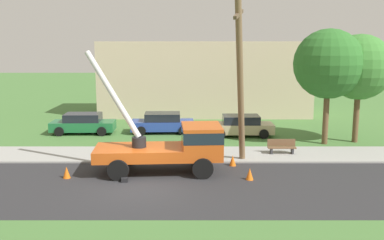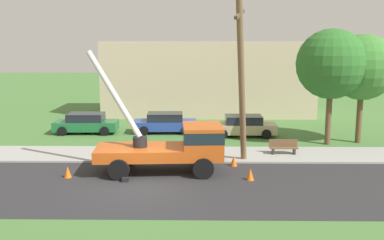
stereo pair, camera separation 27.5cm
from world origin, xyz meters
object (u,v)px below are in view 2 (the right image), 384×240
Objects in this scene: traffic_cone_curbside at (234,161)px; park_bench at (284,147)px; utility_truck at (176,144)px; parked_sedan_blue at (165,123)px; roadside_tree_near at (363,68)px; traffic_cone_ahead at (250,174)px; traffic_cone_behind at (68,172)px; leaning_utility_pole at (241,79)px; roadside_tree_far at (331,64)px; parked_sedan_green at (86,123)px; parked_sedan_tan at (243,126)px.

park_bench is (3.00, 2.22, 0.18)m from traffic_cone_curbside.
parked_sedan_blue is (-1.27, 9.55, -0.70)m from utility_truck.
parked_sedan_blue is at bearing 166.88° from roadside_tree_near.
roadside_tree_near reaches higher than traffic_cone_ahead.
traffic_cone_ahead is at bearing -1.70° from traffic_cone_behind.
roadside_tree_far is at bearing 39.60° from leaning_utility_pole.
traffic_cone_curbside is at bearing -40.00° from parked_sedan_green.
parked_sedan_green is 16.96m from roadside_tree_far.
utility_truck is 3.33m from traffic_cone_curbside.
traffic_cone_ahead is 0.08× the size of roadside_tree_near.
traffic_cone_behind is 16.74m from roadside_tree_far.
roadside_tree_near reaches higher than parked_sedan_green.
traffic_cone_behind is at bearing -134.38° from parked_sedan_tan.
traffic_cone_behind is at bearing 178.30° from traffic_cone_ahead.
roadside_tree_far is (3.29, 2.79, 4.56)m from park_bench.
parked_sedan_blue is 0.65× the size of roadside_tree_near.
roadside_tree_far reaches higher than traffic_cone_curbside.
roadside_tree_far is (5.06, -2.38, 4.31)m from parked_sedan_tan.
parked_sedan_blue reaches higher than traffic_cone_curbside.
leaning_utility_pole reaches higher than traffic_cone_curbside.
parked_sedan_tan is 0.61× the size of roadside_tree_far.
traffic_cone_ahead and traffic_cone_curbside have the same top height.
parked_sedan_green is at bearing -177.49° from parked_sedan_blue.
utility_truck is at bearing 159.80° from traffic_cone_ahead.
roadside_tree_far is (10.50, -3.46, 4.31)m from parked_sedan_blue.
parked_sedan_blue is 2.79× the size of park_bench.
leaning_utility_pole reaches higher than parked_sedan_tan.
leaning_utility_pole is at bearing -38.85° from parked_sedan_green.
roadside_tree_near is 0.96× the size of roadside_tree_far.
leaning_utility_pole is 15.74× the size of traffic_cone_ahead.
roadside_tree_far is (14.38, 7.14, 4.75)m from traffic_cone_behind.
parked_sedan_green is 0.62× the size of roadside_tree_far.
parked_sedan_green is (-9.79, 8.22, 0.43)m from traffic_cone_curbside.
leaning_utility_pole is at bearing 19.55° from utility_truck.
utility_truck reaches higher than traffic_cone_curbside.
park_bench is (2.42, 4.61, 0.18)m from traffic_cone_ahead.
traffic_cone_behind is at bearing -153.60° from roadside_tree_far.
parked_sedan_tan is 8.46m from roadside_tree_near.
utility_truck is 0.78× the size of leaning_utility_pole.
traffic_cone_curbside is 0.13× the size of parked_sedan_tan.
parked_sedan_tan reaches higher than park_bench.
utility_truck is 0.96× the size of roadside_tree_far.
parked_sedan_green is at bearing 154.88° from park_bench.
leaning_utility_pole is at bearing -141.28° from park_bench.
utility_truck is 3.92m from traffic_cone_ahead.
leaning_utility_pole is 15.74× the size of traffic_cone_curbside.
roadside_tree_far reaches higher than roadside_tree_near.
parked_sedan_tan is at bearing 165.41° from roadside_tree_near.
parked_sedan_green is (-10.12, 8.15, -3.82)m from leaning_utility_pole.
traffic_cone_behind is at bearing -165.34° from leaning_utility_pole.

